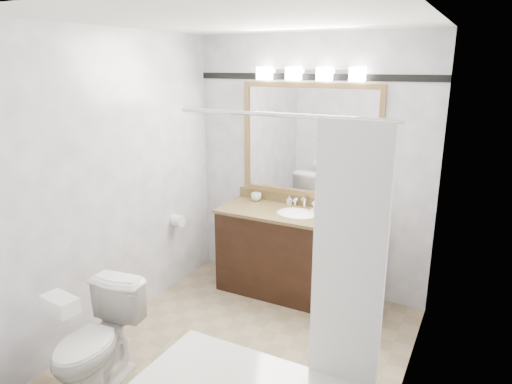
% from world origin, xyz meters
% --- Properties ---
extents(room, '(2.42, 2.62, 2.52)m').
position_xyz_m(room, '(0.00, 0.00, 1.25)').
color(room, gray).
rests_on(room, ground).
extents(vanity, '(1.53, 0.58, 0.97)m').
position_xyz_m(vanity, '(0.00, 1.02, 0.44)').
color(vanity, black).
rests_on(vanity, ground).
extents(mirror, '(1.40, 0.04, 1.10)m').
position_xyz_m(mirror, '(0.00, 1.28, 1.50)').
color(mirror, olive).
rests_on(mirror, room).
extents(vanity_light_bar, '(1.02, 0.14, 0.12)m').
position_xyz_m(vanity_light_bar, '(0.00, 1.23, 2.13)').
color(vanity_light_bar, silver).
rests_on(vanity_light_bar, room).
extents(accent_stripe, '(2.40, 0.01, 0.06)m').
position_xyz_m(accent_stripe, '(0.00, 1.29, 2.10)').
color(accent_stripe, black).
rests_on(accent_stripe, room).
extents(tp_roll, '(0.11, 0.12, 0.12)m').
position_xyz_m(tp_roll, '(-1.14, 0.66, 0.70)').
color(tp_roll, white).
rests_on(tp_roll, room).
extents(toilet, '(0.50, 0.76, 0.73)m').
position_xyz_m(toilet, '(-0.69, -0.88, 0.37)').
color(toilet, white).
rests_on(toilet, ground).
extents(tissue_box, '(0.26, 0.16, 0.10)m').
position_xyz_m(tissue_box, '(-0.69, -1.12, 0.78)').
color(tissue_box, white).
rests_on(tissue_box, toilet).
extents(coffee_maker, '(0.18, 0.23, 0.35)m').
position_xyz_m(coffee_maker, '(0.64, 0.97, 1.03)').
color(coffee_maker, black).
rests_on(coffee_maker, vanity).
extents(cup_left, '(0.12, 0.12, 0.08)m').
position_xyz_m(cup_left, '(-0.53, 1.21, 0.89)').
color(cup_left, white).
rests_on(cup_left, vanity).
extents(soap_bottle_a, '(0.05, 0.05, 0.09)m').
position_xyz_m(soap_bottle_a, '(-0.17, 1.23, 0.90)').
color(soap_bottle_a, white).
rests_on(soap_bottle_a, vanity).
extents(soap_bar, '(0.08, 0.05, 0.02)m').
position_xyz_m(soap_bar, '(0.14, 1.13, 0.86)').
color(soap_bar, beige).
rests_on(soap_bar, vanity).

